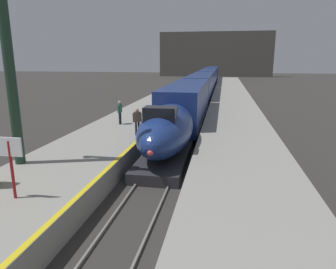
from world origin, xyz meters
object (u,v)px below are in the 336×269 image
(highspeed_train_main, at_px, (204,83))
(departure_info_board, at_px, (10,155))
(passenger_mid_platform, at_px, (137,119))
(passenger_near_edge, at_px, (120,110))
(rolling_suitcase, at_px, (147,121))
(station_column_mid, at_px, (5,30))

(highspeed_train_main, distance_m, departure_info_board, 41.45)
(highspeed_train_main, height_order, departure_info_board, highspeed_train_main)
(passenger_mid_platform, bearing_deg, highspeed_train_main, 86.23)
(passenger_near_edge, height_order, rolling_suitcase, passenger_near_edge)
(departure_info_board, bearing_deg, rolling_suitcase, 82.91)
(passenger_mid_platform, distance_m, departure_info_board, 9.49)
(station_column_mid, relative_size, rolling_suitcase, 9.72)
(highspeed_train_main, bearing_deg, passenger_near_edge, -98.33)
(highspeed_train_main, bearing_deg, rolling_suitcase, -94.47)
(passenger_near_edge, bearing_deg, departure_info_board, -87.96)
(passenger_near_edge, relative_size, passenger_mid_platform, 1.00)
(rolling_suitcase, relative_size, departure_info_board, 0.46)
(station_column_mid, height_order, rolling_suitcase, station_column_mid)
(highspeed_train_main, bearing_deg, station_column_mid, -98.83)
(passenger_near_edge, xyz_separation_m, passenger_mid_platform, (2.13, -3.03, 0.00))
(station_column_mid, height_order, departure_info_board, station_column_mid)
(highspeed_train_main, relative_size, passenger_near_edge, 45.31)
(highspeed_train_main, xyz_separation_m, rolling_suitcase, (-2.26, -28.93, -0.61))
(passenger_mid_platform, height_order, departure_info_board, departure_info_board)
(highspeed_train_main, xyz_separation_m, departure_info_board, (-3.80, -41.27, 0.59))
(rolling_suitcase, bearing_deg, passenger_mid_platform, -86.97)
(highspeed_train_main, distance_m, station_column_mid, 38.72)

